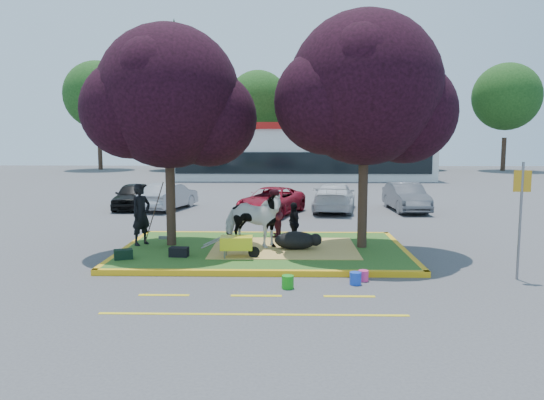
{
  "coord_description": "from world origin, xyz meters",
  "views": [
    {
      "loc": [
        0.59,
        -15.25,
        3.43
      ],
      "look_at": [
        0.23,
        0.5,
        1.51
      ],
      "focal_mm": 35.0,
      "sensor_mm": 36.0,
      "label": 1
    }
  ],
  "objects_px": {
    "handler": "(141,214)",
    "bucket_blue": "(355,278)",
    "car_silver": "(169,196)",
    "sign_post": "(521,206)",
    "bucket_green": "(288,282)",
    "car_black": "(133,196)",
    "cow": "(252,220)",
    "calf": "(295,240)",
    "wheelbarrow": "(237,243)",
    "bucket_pink": "(363,276)"
  },
  "relations": [
    {
      "from": "bucket_green",
      "to": "car_silver",
      "type": "distance_m",
      "value": 13.87
    },
    {
      "from": "bucket_blue",
      "to": "cow",
      "type": "bearing_deg",
      "value": 127.65
    },
    {
      "from": "handler",
      "to": "bucket_blue",
      "type": "distance_m",
      "value": 7.05
    },
    {
      "from": "wheelbarrow",
      "to": "cow",
      "type": "bearing_deg",
      "value": 73.83
    },
    {
      "from": "cow",
      "to": "calf",
      "type": "relative_size",
      "value": 1.62
    },
    {
      "from": "wheelbarrow",
      "to": "bucket_blue",
      "type": "xyz_separation_m",
      "value": [
        2.93,
        -1.99,
        -0.41
      ]
    },
    {
      "from": "sign_post",
      "to": "bucket_pink",
      "type": "distance_m",
      "value": 4.06
    },
    {
      "from": "cow",
      "to": "car_black",
      "type": "height_order",
      "value": "cow"
    },
    {
      "from": "bucket_green",
      "to": "bucket_blue",
      "type": "bearing_deg",
      "value": 12.42
    },
    {
      "from": "sign_post",
      "to": "car_black",
      "type": "bearing_deg",
      "value": 143.63
    },
    {
      "from": "bucket_green",
      "to": "car_black",
      "type": "relative_size",
      "value": 0.08
    },
    {
      "from": "car_silver",
      "to": "handler",
      "type": "bearing_deg",
      "value": 112.21
    },
    {
      "from": "handler",
      "to": "car_black",
      "type": "xyz_separation_m",
      "value": [
        -2.81,
        8.98,
        -0.46
      ]
    },
    {
      "from": "sign_post",
      "to": "bucket_green",
      "type": "xyz_separation_m",
      "value": [
        -5.51,
        -0.88,
        -1.62
      ]
    },
    {
      "from": "cow",
      "to": "bucket_blue",
      "type": "relative_size",
      "value": 6.73
    },
    {
      "from": "calf",
      "to": "bucket_blue",
      "type": "height_order",
      "value": "calf"
    },
    {
      "from": "calf",
      "to": "car_silver",
      "type": "xyz_separation_m",
      "value": [
        -5.69,
        9.3,
        0.2
      ]
    },
    {
      "from": "car_silver",
      "to": "bucket_blue",
      "type": "bearing_deg",
      "value": 134.77
    },
    {
      "from": "sign_post",
      "to": "bucket_green",
      "type": "height_order",
      "value": "sign_post"
    },
    {
      "from": "sign_post",
      "to": "bucket_pink",
      "type": "height_order",
      "value": "sign_post"
    },
    {
      "from": "sign_post",
      "to": "bucket_pink",
      "type": "relative_size",
      "value": 10.91
    },
    {
      "from": "wheelbarrow",
      "to": "sign_post",
      "type": "xyz_separation_m",
      "value": [
        6.87,
        -1.45,
        1.21
      ]
    },
    {
      "from": "calf",
      "to": "handler",
      "type": "xyz_separation_m",
      "value": [
        -4.62,
        0.56,
        0.66
      ]
    },
    {
      "from": "calf",
      "to": "wheelbarrow",
      "type": "distance_m",
      "value": 1.95
    },
    {
      "from": "calf",
      "to": "car_silver",
      "type": "bearing_deg",
      "value": 100.21
    },
    {
      "from": "sign_post",
      "to": "car_black",
      "type": "relative_size",
      "value": 0.79
    },
    {
      "from": "cow",
      "to": "bucket_green",
      "type": "height_order",
      "value": "cow"
    },
    {
      "from": "bucket_blue",
      "to": "car_black",
      "type": "height_order",
      "value": "car_black"
    },
    {
      "from": "cow",
      "to": "bucket_blue",
      "type": "bearing_deg",
      "value": -121.97
    },
    {
      "from": "cow",
      "to": "bucket_green",
      "type": "distance_m",
      "value": 3.92
    },
    {
      "from": "bucket_blue",
      "to": "car_silver",
      "type": "relative_size",
      "value": 0.08
    },
    {
      "from": "calf",
      "to": "bucket_pink",
      "type": "xyz_separation_m",
      "value": [
        1.55,
        -2.8,
        -0.28
      ]
    },
    {
      "from": "sign_post",
      "to": "bucket_green",
      "type": "distance_m",
      "value": 5.81
    },
    {
      "from": "car_black",
      "to": "bucket_pink",
      "type": "bearing_deg",
      "value": -56.57
    },
    {
      "from": "cow",
      "to": "car_silver",
      "type": "bearing_deg",
      "value": 46.44
    },
    {
      "from": "bucket_blue",
      "to": "car_black",
      "type": "distance_m",
      "value": 15.38
    },
    {
      "from": "sign_post",
      "to": "car_silver",
      "type": "xyz_separation_m",
      "value": [
        -10.95,
        11.87,
        -1.15
      ]
    },
    {
      "from": "handler",
      "to": "bucket_blue",
      "type": "relative_size",
      "value": 6.36
    },
    {
      "from": "calf",
      "to": "wheelbarrow",
      "type": "xyz_separation_m",
      "value": [
        -1.6,
        -1.11,
        0.14
      ]
    },
    {
      "from": "car_black",
      "to": "cow",
      "type": "bearing_deg",
      "value": -59.01
    },
    {
      "from": "calf",
      "to": "bucket_green",
      "type": "distance_m",
      "value": 3.47
    },
    {
      "from": "handler",
      "to": "sign_post",
      "type": "xyz_separation_m",
      "value": [
        9.89,
        -3.12,
        0.69
      ]
    },
    {
      "from": "handler",
      "to": "sign_post",
      "type": "relative_size",
      "value": 0.65
    },
    {
      "from": "car_black",
      "to": "car_silver",
      "type": "height_order",
      "value": "car_silver"
    },
    {
      "from": "sign_post",
      "to": "car_silver",
      "type": "height_order",
      "value": "sign_post"
    },
    {
      "from": "handler",
      "to": "car_black",
      "type": "bearing_deg",
      "value": 51.61
    },
    {
      "from": "wheelbarrow",
      "to": "car_black",
      "type": "relative_size",
      "value": 0.43
    },
    {
      "from": "cow",
      "to": "bucket_green",
      "type": "bearing_deg",
      "value": -144.27
    },
    {
      "from": "wheelbarrow",
      "to": "bucket_pink",
      "type": "xyz_separation_m",
      "value": [
        3.15,
        -1.69,
        -0.42
      ]
    },
    {
      "from": "wheelbarrow",
      "to": "handler",
      "type": "bearing_deg",
      "value": 148.94
    }
  ]
}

